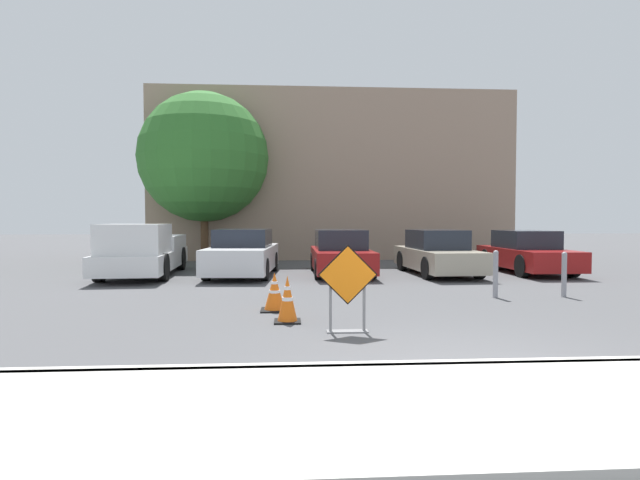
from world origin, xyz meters
The scene contains 15 objects.
ground_plane centered at (0.00, 10.00, 0.00)m, with size 96.00×96.00×0.00m, color #4C4C4F.
sidewalk_strip centered at (0.00, -1.22, 0.07)m, with size 21.93×2.43×0.14m.
curb_lip centered at (0.00, 0.00, 0.07)m, with size 21.93×0.20×0.14m.
road_closed_sign centered at (-1.14, 2.13, 0.75)m, with size 0.92×0.20×1.35m.
traffic_cone_nearest centered at (-2.07, 2.98, 0.39)m, with size 0.45×0.45×0.79m.
traffic_cone_second centered at (-2.31, 4.07, 0.36)m, with size 0.53×0.53×0.73m.
pickup_truck centered at (-6.52, 10.13, 0.73)m, with size 2.22×5.63×1.62m.
parked_car_nearest centered at (-3.45, 10.27, 0.67)m, with size 2.12×4.54×1.45m.
parked_car_second centered at (-0.37, 10.42, 0.65)m, with size 1.81×4.31×1.42m.
parked_car_third centered at (2.72, 10.21, 0.66)m, with size 1.91×4.47×1.42m.
parked_car_fourth centered at (5.81, 10.53, 0.65)m, with size 1.82×4.47×1.39m.
bollard_nearest centered at (2.57, 5.37, 0.56)m, with size 0.12×0.12×1.06m.
bollard_second centered at (4.15, 5.37, 0.54)m, with size 0.12×0.12×1.02m.
building_facade_backdrop centered at (-0.03, 18.55, 3.73)m, with size 16.07×5.00×7.46m.
street_tree_behind_lot centered at (-5.49, 15.45, 4.31)m, with size 5.30×5.30×6.96m.
Camera 1 is at (-2.06, -5.41, 1.72)m, focal length 28.00 mm.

